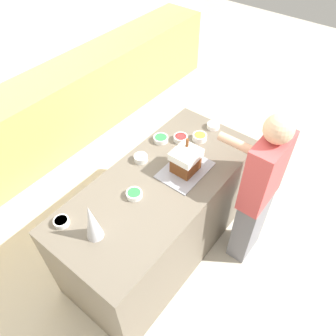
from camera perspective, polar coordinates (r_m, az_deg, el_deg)
ground_plane at (r=3.24m, az=-1.22°, el=-13.29°), size 12.00×12.00×0.00m
back_cabinet_block at (r=4.01m, az=-23.55°, el=6.10°), size 6.00×0.60×0.90m
kitchen_island at (r=2.85m, az=-1.36°, el=-8.55°), size 1.78×0.80×0.93m
baking_tray at (r=2.57m, az=3.02°, el=-0.34°), size 0.42×0.30×0.01m
gingerbread_house at (r=2.49m, az=3.11°, el=1.36°), size 0.21×0.19×0.26m
decorative_tree at (r=2.13m, az=-13.13°, el=-9.12°), size 0.11×0.11×0.31m
candy_bowl_behind_tray at (r=2.35m, az=-18.06°, el=-8.87°), size 0.11×0.11×0.04m
candy_bowl_front_corner at (r=2.39m, az=-5.91°, el=-4.53°), size 0.12×0.12×0.04m
candy_bowl_center_rear at (r=2.63m, az=-4.75°, el=1.76°), size 0.11×0.11×0.05m
candy_bowl_beside_tree at (r=2.81m, az=-1.25°, el=5.13°), size 0.13×0.13×0.04m
candy_bowl_near_tray_right at (r=2.83m, az=5.55°, el=5.39°), size 0.12×0.12×0.05m
candy_bowl_near_tray_left at (r=2.97m, az=7.91°, el=7.33°), size 0.11×0.11×0.04m
candy_bowl_far_left at (r=2.81m, az=2.22°, el=5.25°), size 0.12×0.12×0.05m
person at (r=2.67m, az=15.42°, el=-4.25°), size 0.41×0.51×1.55m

